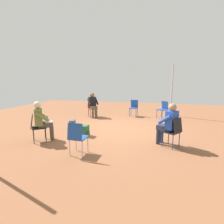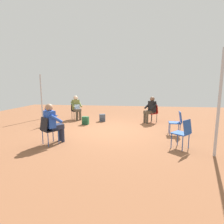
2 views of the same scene
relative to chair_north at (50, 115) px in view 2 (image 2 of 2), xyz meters
name	(u,v)px [view 2 (image 2 of 2)]	position (x,y,z in m)	size (l,w,h in m)	color
ground_plane	(108,130)	(-0.39, -2.67, -0.50)	(16.33, 16.33, 0.00)	brown
chair_north	(50,115)	(0.00, 0.00, 0.00)	(0.41, 0.44, 0.85)	#1E4799
chair_southeast	(153,112)	(1.37, -4.58, 0.00)	(0.57, 0.58, 0.85)	red
chair_southwest	(183,132)	(-2.18, -5.06, 0.00)	(0.58, 0.59, 0.85)	#1E4799
chair_northeast	(75,110)	(1.65, -0.60, 0.00)	(0.58, 0.58, 0.85)	black
chair_northwest	(48,129)	(-2.35, -1.15, 0.00)	(0.58, 0.57, 0.85)	black
chair_south	(177,121)	(-0.71, -5.22, 0.00)	(0.43, 0.47, 0.85)	#1E4799
person_with_laptop	(76,106)	(1.51, -0.71, 0.20)	(0.64, 0.63, 1.24)	#4C4233
person_in_blue	(53,121)	(-2.22, -1.25, 0.20)	(0.63, 0.63, 1.24)	#23283D
person_in_black	(150,108)	(1.27, -4.44, 0.20)	(0.63, 0.63, 1.24)	#4C4233
backpack_near_laptop_user	(102,118)	(1.23, -2.12, -0.34)	(0.30, 0.33, 0.36)	#475160
backpack_by_empty_chair	(85,121)	(0.44, -1.49, -0.34)	(0.26, 0.29, 0.36)	#235B38
tent_pole_near	(41,97)	(1.50, 1.19, 0.67)	(0.07, 0.07, 2.33)	#B2B2B7
tent_pole_far	(219,104)	(-2.59, -5.75, 0.83)	(0.07, 0.07, 2.66)	#B2B2B7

